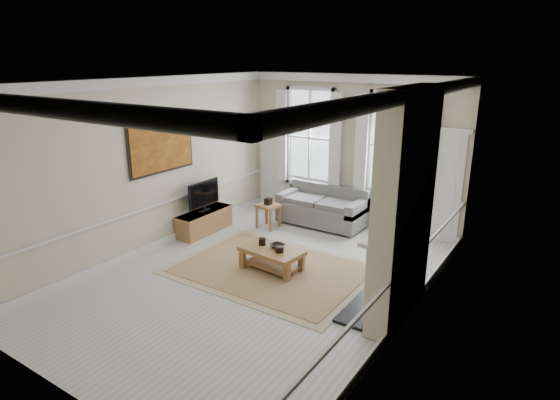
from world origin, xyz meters
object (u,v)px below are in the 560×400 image
Objects in this scene: coffee_table at (272,253)px; tv_stand at (205,222)px; side_table at (268,209)px; sofa at (323,209)px.

coffee_table is 0.85× the size of tv_stand.
side_table is 0.40× the size of tv_stand.
side_table is at bearing -136.02° from sofa.
sofa is 1.29m from side_table.
coffee_table is at bearing -53.59° from side_table.
sofa reaches higher than side_table.
tv_stand is at bearing 167.52° from coffee_table.
side_table reaches higher than coffee_table.
sofa reaches higher than tv_stand.
tv_stand reaches higher than coffee_table.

